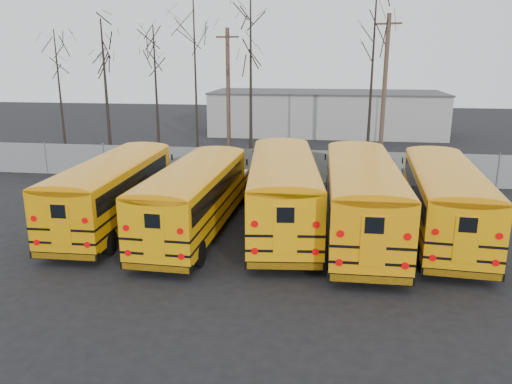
# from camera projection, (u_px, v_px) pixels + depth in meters

# --- Properties ---
(ground) EXTENTS (120.00, 120.00, 0.00)m
(ground) POSITION_uv_depth(u_px,v_px,m) (268.00, 257.00, 19.22)
(ground) COLOR black
(ground) RESTS_ON ground
(fence) EXTENTS (40.00, 0.04, 2.00)m
(fence) POSITION_uv_depth(u_px,v_px,m) (291.00, 166.00, 30.42)
(fence) COLOR gray
(fence) RESTS_ON ground
(distant_building) EXTENTS (22.00, 8.00, 4.00)m
(distant_building) POSITION_uv_depth(u_px,v_px,m) (326.00, 113.00, 48.99)
(distant_building) COLOR #989994
(distant_building) RESTS_ON ground
(bus_a) EXTENTS (2.76, 11.26, 3.14)m
(bus_a) POSITION_uv_depth(u_px,v_px,m) (114.00, 185.00, 22.48)
(bus_a) COLOR black
(bus_a) RESTS_ON ground
(bus_b) EXTENTS (2.97, 11.24, 3.12)m
(bus_b) POSITION_uv_depth(u_px,v_px,m) (196.00, 192.00, 21.43)
(bus_b) COLOR black
(bus_b) RESTS_ON ground
(bus_c) EXTENTS (3.98, 12.28, 3.38)m
(bus_c) POSITION_uv_depth(u_px,v_px,m) (283.00, 185.00, 21.95)
(bus_c) COLOR black
(bus_c) RESTS_ON ground
(bus_d) EXTENTS (2.88, 12.16, 3.39)m
(bus_d) POSITION_uv_depth(u_px,v_px,m) (361.00, 192.00, 20.89)
(bus_d) COLOR black
(bus_d) RESTS_ON ground
(bus_e) EXTENTS (3.43, 11.56, 3.19)m
(bus_e) POSITION_uv_depth(u_px,v_px,m) (444.00, 194.00, 20.97)
(bus_e) COLOR black
(bus_e) RESTS_ON ground
(utility_pole_left) EXTENTS (1.67, 0.35, 9.39)m
(utility_pole_left) POSITION_uv_depth(u_px,v_px,m) (228.00, 93.00, 36.32)
(utility_pole_left) COLOR brown
(utility_pole_left) RESTS_ON ground
(utility_pole_right) EXTENTS (1.73, 0.89, 10.32)m
(utility_pole_right) POSITION_uv_depth(u_px,v_px,m) (384.00, 87.00, 35.69)
(utility_pole_right) COLOR brown
(utility_pole_right) RESTS_ON ground
(tree_0) EXTENTS (0.26, 0.26, 9.29)m
(tree_0) POSITION_uv_depth(u_px,v_px,m) (60.00, 96.00, 36.58)
(tree_0) COLOR black
(tree_0) RESTS_ON ground
(tree_1) EXTENTS (0.26, 0.26, 9.86)m
(tree_1) POSITION_uv_depth(u_px,v_px,m) (106.00, 94.00, 34.16)
(tree_1) COLOR black
(tree_1) RESTS_ON ground
(tree_2) EXTENTS (0.26, 0.26, 9.53)m
(tree_2) POSITION_uv_depth(u_px,v_px,m) (156.00, 96.00, 35.05)
(tree_2) COLOR black
(tree_2) RESTS_ON ground
(tree_3) EXTENTS (0.26, 0.26, 12.91)m
(tree_3) POSITION_uv_depth(u_px,v_px,m) (195.00, 72.00, 32.26)
(tree_3) COLOR black
(tree_3) RESTS_ON ground
(tree_4) EXTENTS (0.26, 0.26, 11.01)m
(tree_4) POSITION_uv_depth(u_px,v_px,m) (251.00, 87.00, 32.56)
(tree_4) COLOR black
(tree_4) RESTS_ON ground
(tree_5) EXTENTS (0.26, 0.26, 12.90)m
(tree_5) POSITION_uv_depth(u_px,v_px,m) (372.00, 72.00, 33.58)
(tree_5) COLOR black
(tree_5) RESTS_ON ground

